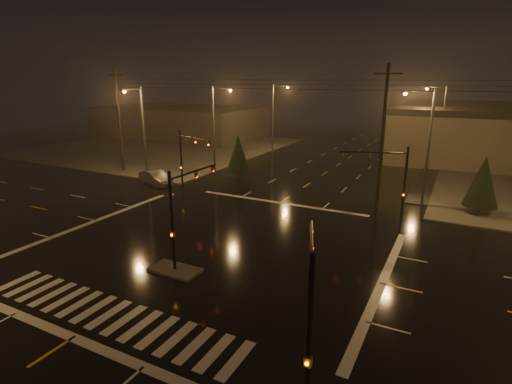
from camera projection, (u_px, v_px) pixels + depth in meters
ground at (213, 246)px, 26.68m from camera, size 140.00×140.00×0.00m
sidewalk_nw at (160, 147)px, 65.54m from camera, size 36.00×36.00×0.12m
median_island at (175, 270)px, 23.24m from camera, size 3.00×1.60×0.15m
crosswalk at (109, 314)px, 18.98m from camera, size 15.00×2.60×0.01m
stop_bar_near at (73, 338)px, 17.27m from camera, size 16.00×0.50×0.01m
stop_bar_far at (280, 203)px, 36.08m from camera, size 16.00×0.50×0.01m
commercial_block at (180, 122)px, 77.25m from camera, size 30.00×18.00×5.60m
signal_mast_median at (182, 206)px, 23.03m from camera, size 0.25×4.59×6.00m
signal_mast_ne at (391, 175)px, 30.11m from camera, size 4.84×1.86×6.00m
signal_mast_nw at (187, 154)px, 38.49m from camera, size 4.84×1.86×6.00m
signal_mast_se at (310, 308)px, 12.82m from camera, size 1.55×3.87×6.00m
streetlight_1 at (216, 124)px, 45.41m from camera, size 2.77×0.32×10.00m
streetlight_2 at (275, 114)px, 59.09m from camera, size 2.77×0.32×10.00m
streetlight_3 at (425, 140)px, 33.83m from camera, size 2.77×0.32×10.00m
streetlight_4 at (440, 119)px, 50.93m from camera, size 2.77×0.32×10.00m
streetlight_5 at (142, 128)px, 41.71m from camera, size 0.32×2.77×10.00m
utility_pole_0 at (119, 120)px, 46.67m from camera, size 2.20×0.32×12.00m
utility_pole_1 at (383, 137)px, 33.44m from camera, size 2.20×0.32×12.00m
conifer_0 at (483, 181)px, 32.40m from camera, size 2.69×2.69×4.91m
conifer_3 at (238, 154)px, 44.28m from camera, size 2.67×2.67×4.87m
car_crossing at (156, 178)px, 42.03m from camera, size 4.87×3.05×1.52m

